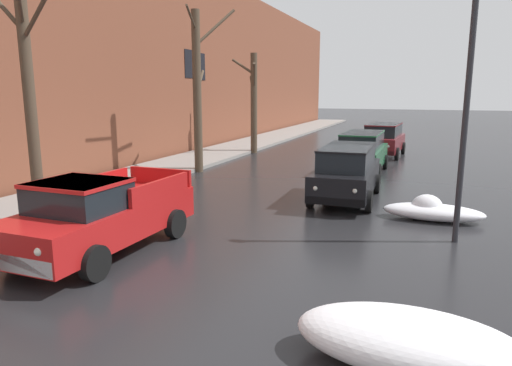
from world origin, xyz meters
name	(u,v)px	position (x,y,z in m)	size (l,w,h in m)	color
left_sidewalk_slab	(156,171)	(-6.86, 18.00, 0.08)	(3.28, 80.00, 0.16)	gray
brick_townhouse_facade	(110,52)	(-8.99, 18.00, 5.35)	(0.63, 80.00, 10.71)	brown
snow_bank_along_left_kerb	(432,211)	(4.84, 13.98, 0.27)	(2.75, 1.03, 0.72)	white
snow_bank_near_corner_right	(410,341)	(4.60, 6.22, 0.36)	(2.98, 1.46, 0.73)	white
bare_tree_second_along_sidewalk	(28,97)	(-5.10, 9.54, 3.46)	(3.13, 1.71, 6.78)	#4C3D2D
bare_tree_mid_block	(198,89)	(-5.10, 18.89, 3.70)	(1.74, 3.44, 7.26)	#4C3D2D
bare_tree_far_down_block	(254,101)	(-5.13, 25.89, 3.05)	(1.83, 2.32, 5.77)	#4C3D2D
pickup_truck_red_approaching_near_lane	(99,215)	(-2.19, 8.43, 0.88)	(2.31, 4.96, 1.76)	red
suv_black_parked_kerbside_close	(347,171)	(2.13, 15.64, 0.99)	(2.07, 4.78, 1.82)	black
suv_green_parked_kerbside_mid	(362,151)	(1.86, 21.17, 0.99)	(2.03, 4.83, 1.82)	#1E5633
suv_maroon_parked_far_down_block	(383,139)	(2.20, 27.24, 0.99)	(2.29, 4.65, 1.82)	maroon
street_lamp_post	(468,88)	(5.40, 12.08, 3.67)	(0.44, 0.24, 6.62)	#28282D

